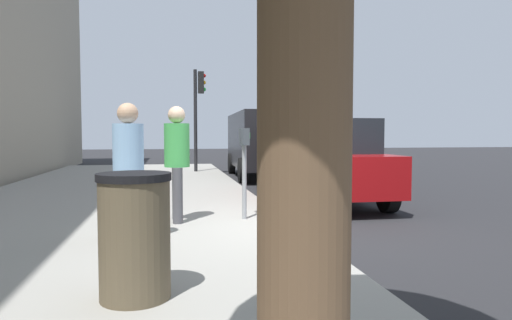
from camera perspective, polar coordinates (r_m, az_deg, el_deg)
name	(u,v)px	position (r m, az deg, el deg)	size (l,w,h in m)	color
ground_plane	(295,234)	(6.80, 4.94, -9.24)	(80.00, 80.00, 0.00)	#232326
sidewalk_slab	(80,238)	(6.65, -21.15, -9.06)	(28.00, 6.00, 0.15)	gray
parking_meter	(244,154)	(7.04, -1.47, 0.78)	(0.36, 0.12, 1.41)	gray
pedestrian_at_meter	(177,154)	(6.97, -9.86, 0.74)	(0.53, 0.38, 1.74)	#47474C
pedestrian_bystander	(128,161)	(5.75, -15.67, -0.15)	(0.42, 0.40, 1.70)	#726656
parked_sedan_near	(320,161)	(9.79, 8.06, -0.15)	(4.42, 2.00, 1.77)	maroon
parked_van_far	(264,141)	(15.51, 1.02, 2.45)	(5.27, 2.27, 2.18)	black
traffic_signal	(198,103)	(16.38, -7.23, 7.08)	(0.24, 0.44, 3.60)	black
trash_bin	(135,236)	(3.81, -14.92, -9.12)	(0.59, 0.59, 1.01)	brown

